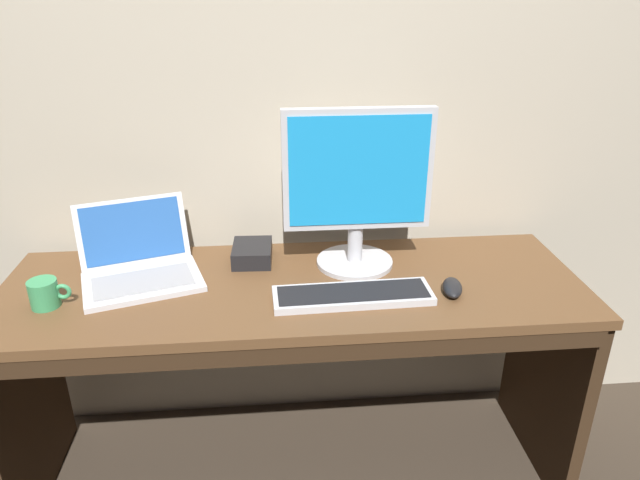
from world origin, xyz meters
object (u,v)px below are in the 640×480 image
laptop_silver (140,267)px  wired_keyboard (353,295)px  computer_mouse (452,288)px  external_drive_box (252,253)px  external_monitor (357,185)px  coffee_mug (45,294)px

laptop_silver → wired_keyboard: size_ratio=0.89×
wired_keyboard → computer_mouse: 0.30m
wired_keyboard → computer_mouse: bearing=1.8°
computer_mouse → external_drive_box: size_ratio=0.74×
external_monitor → computer_mouse: (0.26, -0.20, -0.26)m
external_monitor → coffee_mug: 0.95m
computer_mouse → coffee_mug: coffee_mug is taller
external_monitor → computer_mouse: external_monitor is taller
external_drive_box → coffee_mug: (-0.57, -0.24, 0.01)m
external_monitor → wired_keyboard: (-0.04, -0.21, -0.26)m
wired_keyboard → external_drive_box: 0.40m
computer_mouse → external_drive_box: 0.65m
coffee_mug → wired_keyboard: bearing=-2.5°
wired_keyboard → external_monitor: bearing=79.8°
wired_keyboard → computer_mouse: size_ratio=4.00×
computer_mouse → laptop_silver: bearing=-177.6°
laptop_silver → wired_keyboard: 0.66m
coffee_mug → laptop_silver: bearing=31.7°
external_monitor → coffee_mug: size_ratio=4.41×
computer_mouse → coffee_mug: (-1.16, 0.03, 0.02)m
laptop_silver → external_drive_box: (0.34, 0.10, -0.01)m
external_monitor → wired_keyboard: external_monitor is taller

